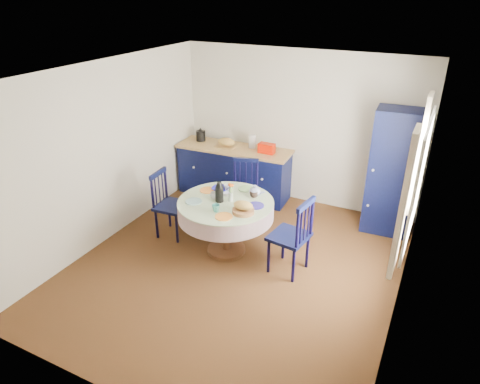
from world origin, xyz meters
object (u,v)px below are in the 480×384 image
object	(u,v)px
dining_table	(226,210)
mug_a	(215,196)
mug_c	(254,194)
cobalt_bowl	(221,189)
mug_d	(227,187)
kitchen_counter	(234,171)
mug_b	(216,208)
pantry_cabinet	(392,173)
chair_far	(244,190)
chair_left	(169,204)
chair_right	(292,236)

from	to	relation	value
dining_table	mug_a	distance (m)	0.24
mug_c	cobalt_bowl	world-z (taller)	mug_c
dining_table	mug_d	world-z (taller)	dining_table
mug_d	cobalt_bowl	size ratio (longest dim) A/B	0.38
kitchen_counter	mug_b	size ratio (longest dim) A/B	19.58
mug_a	mug_c	xyz separation A→B (m)	(0.45, 0.28, -0.00)
kitchen_counter	mug_a	distance (m)	1.77
kitchen_counter	pantry_cabinet	distance (m)	2.62
mug_a	cobalt_bowl	xyz separation A→B (m)	(-0.05, 0.25, -0.02)
mug_c	chair_far	bearing A→B (deg)	125.12
kitchen_counter	mug_c	distance (m)	1.73
kitchen_counter	mug_c	bearing A→B (deg)	-56.55
mug_c	mug_b	bearing A→B (deg)	-114.43
kitchen_counter	mug_d	size ratio (longest dim) A/B	22.59
pantry_cabinet	dining_table	bearing A→B (deg)	-142.37
kitchen_counter	mug_d	bearing A→B (deg)	-69.56
pantry_cabinet	mug_d	bearing A→B (deg)	-150.74
cobalt_bowl	chair_far	bearing A→B (deg)	87.17
dining_table	pantry_cabinet	bearing A→B (deg)	40.72
dining_table	chair_far	xyz separation A→B (m)	(-0.19, 0.94, -0.16)
dining_table	cobalt_bowl	world-z (taller)	dining_table
chair_far	mug_b	distance (m)	1.30
dining_table	mug_d	xyz separation A→B (m)	(-0.16, 0.32, 0.16)
mug_a	cobalt_bowl	bearing A→B (deg)	101.19
dining_table	chair_left	xyz separation A→B (m)	(-0.97, 0.04, -0.15)
mug_c	mug_d	world-z (taller)	mug_c
chair_left	mug_b	xyz separation A→B (m)	(0.98, -0.34, 0.32)
chair_left	mug_a	distance (m)	0.86
chair_right	pantry_cabinet	bearing A→B (deg)	159.58
mug_b	mug_a	bearing A→B (deg)	121.86
mug_b	mug_d	bearing A→B (deg)	105.28
kitchen_counter	chair_far	xyz separation A→B (m)	(0.54, -0.70, 0.04)
dining_table	chair_left	world-z (taller)	dining_table
chair_far	dining_table	bearing A→B (deg)	-94.84
mug_a	mug_b	distance (m)	0.35
chair_far	mug_b	world-z (taller)	chair_far
kitchen_counter	chair_right	size ratio (longest dim) A/B	1.90
dining_table	chair_right	bearing A→B (deg)	-2.09
mug_a	kitchen_counter	bearing A→B (deg)	108.63
chair_left	kitchen_counter	bearing A→B (deg)	-12.64
kitchen_counter	chair_far	distance (m)	0.88
dining_table	cobalt_bowl	bearing A→B (deg)	131.64
chair_left	mug_d	size ratio (longest dim) A/B	11.16
mug_b	chair_far	bearing A→B (deg)	99.24
cobalt_bowl	kitchen_counter	bearing A→B (deg)	109.91
kitchen_counter	mug_b	world-z (taller)	kitchen_counter
chair_left	mug_b	size ratio (longest dim) A/B	9.67
mug_b	mug_d	size ratio (longest dim) A/B	1.15
chair_far	mug_b	bearing A→B (deg)	-97.04
mug_a	mug_c	distance (m)	0.53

